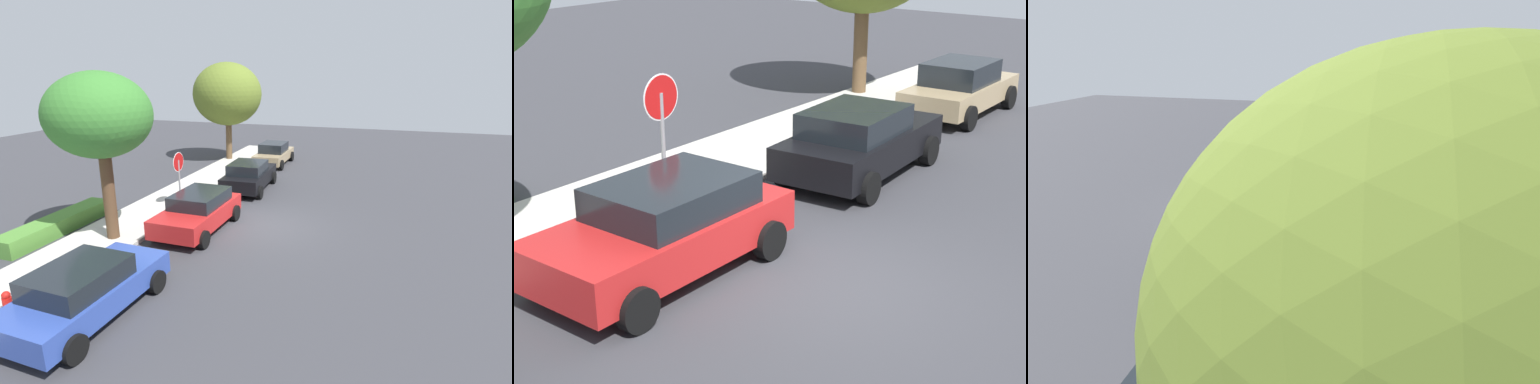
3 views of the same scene
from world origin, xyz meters
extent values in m
plane|color=#38383D|center=(0.00, 0.00, 0.00)|extent=(60.00, 60.00, 0.00)
cube|color=beige|center=(0.00, 5.05, 0.07)|extent=(32.00, 2.69, 0.14)
cylinder|color=gray|center=(0.76, 4.18, 1.10)|extent=(0.08, 0.08, 2.20)
cylinder|color=white|center=(0.76, 4.18, 2.12)|extent=(0.84, 0.03, 0.84)
cylinder|color=red|center=(0.76, 4.18, 2.12)|extent=(0.79, 0.04, 0.79)
cube|color=red|center=(-1.25, 2.32, 0.63)|extent=(4.23, 1.95, 0.65)
cube|color=black|center=(-0.99, 2.31, 1.21)|extent=(2.32, 1.70, 0.50)
cylinder|color=black|center=(-2.69, 1.39, 0.32)|extent=(0.64, 0.23, 0.64)
cylinder|color=black|center=(-2.66, 3.28, 0.32)|extent=(0.64, 0.23, 0.64)
cylinder|color=black|center=(0.17, 1.35, 0.32)|extent=(0.64, 0.23, 0.64)
cylinder|color=black|center=(0.20, 3.25, 0.32)|extent=(0.64, 0.23, 0.64)
cube|color=black|center=(4.61, 2.30, 0.64)|extent=(4.33, 2.08, 0.66)
cube|color=black|center=(4.31, 2.28, 1.22)|extent=(2.20, 1.75, 0.51)
cylinder|color=black|center=(6.00, 3.31, 0.32)|extent=(0.65, 0.25, 0.64)
cylinder|color=black|center=(6.10, 1.45, 0.32)|extent=(0.65, 0.25, 0.64)
cylinder|color=black|center=(3.12, 3.15, 0.32)|extent=(0.65, 0.25, 0.64)
cylinder|color=black|center=(3.22, 1.30, 0.32)|extent=(0.65, 0.25, 0.64)
cube|color=tan|center=(10.57, 2.73, 0.59)|extent=(4.17, 1.77, 0.56)
cube|color=black|center=(10.49, 2.73, 1.16)|extent=(2.01, 1.54, 0.58)
cylinder|color=black|center=(11.97, 3.60, 0.32)|extent=(0.64, 0.23, 0.64)
cylinder|color=black|center=(11.99, 1.89, 0.32)|extent=(0.64, 0.23, 0.64)
cylinder|color=black|center=(9.15, 3.57, 0.32)|extent=(0.64, 0.23, 0.64)
cylinder|color=black|center=(9.18, 1.85, 0.32)|extent=(0.64, 0.23, 0.64)
cylinder|color=brown|center=(10.79, 5.96, 1.42)|extent=(0.41, 0.41, 2.84)
camera|label=1|loc=(-14.08, -4.36, 5.84)|focal=28.00mm
camera|label=2|loc=(-8.97, -5.44, 5.31)|focal=55.00mm
camera|label=3|loc=(13.86, 5.56, 6.39)|focal=28.00mm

